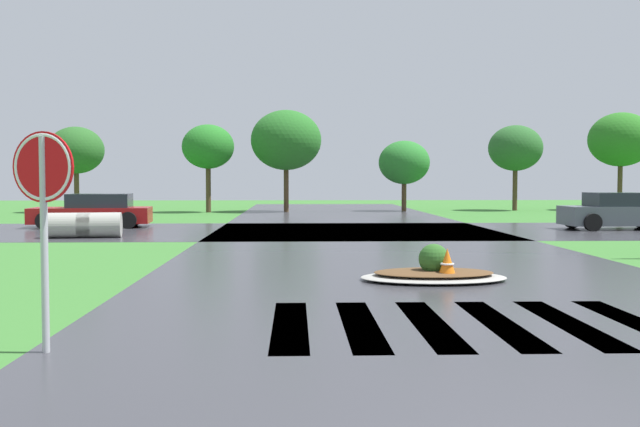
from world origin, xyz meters
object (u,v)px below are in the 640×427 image
car_dark_suv (617,212)px  traffic_cone (447,266)px  drainage_pipe_stack (85,225)px  car_blue_compact (94,211)px  median_island (434,273)px  stop_sign (43,189)px

car_dark_suv → traffic_cone: 16.49m
drainage_pipe_stack → traffic_cone: drainage_pipe_stack is taller
car_dark_suv → car_blue_compact: (-19.77, 1.85, -0.02)m
traffic_cone → car_blue_compact: bearing=124.2°
median_island → car_dark_suv: (9.41, 13.32, 0.50)m
traffic_cone → car_dark_suv: bearing=55.9°
median_island → drainage_pipe_stack: drainage_pipe_stack is taller
car_blue_compact → traffic_cone: bearing=119.3°
stop_sign → car_dark_suv: 23.80m
stop_sign → car_dark_suv: stop_sign is taller
drainage_pipe_stack → traffic_cone: 14.10m
car_blue_compact → traffic_cone: size_ratio=7.30×
stop_sign → median_island: 7.69m
car_dark_suv → drainage_pipe_stack: size_ratio=1.72×
stop_sign → median_island: stop_sign is taller
stop_sign → drainage_pipe_stack: (-4.04, 15.53, -1.36)m
stop_sign → traffic_cone: size_ratio=3.76×
drainage_pipe_stack → stop_sign: bearing=-75.4°
car_dark_suv → traffic_cone: bearing=-125.7°
stop_sign → traffic_cone: stop_sign is taller
car_blue_compact → drainage_pipe_stack: bearing=97.3°
drainage_pipe_stack → traffic_cone: bearing=-47.9°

